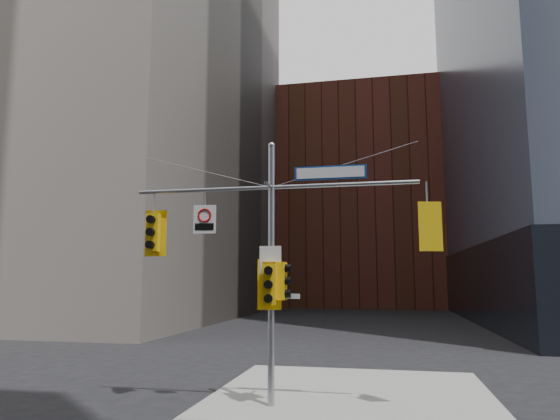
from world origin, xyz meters
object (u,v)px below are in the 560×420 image
at_px(street_sign_blade, 330,173).
at_px(traffic_light_pole_front, 269,284).
at_px(signal_assembly, 271,244).
at_px(traffic_light_east_arm, 428,227).
at_px(traffic_light_pole_side, 283,281).
at_px(regulatory_sign_arm, 205,218).
at_px(traffic_light_west_arm, 153,233).

bearing_deg(street_sign_blade, traffic_light_pole_front, -171.07).
height_order(signal_assembly, traffic_light_pole_front, signal_assembly).
height_order(signal_assembly, street_sign_blade, signal_assembly).
height_order(traffic_light_east_arm, traffic_light_pole_front, traffic_light_east_arm).
relative_size(signal_assembly, traffic_light_pole_side, 7.85).
relative_size(traffic_light_pole_front, regulatory_sign_arm, 1.66).
relative_size(traffic_light_east_arm, traffic_light_pole_side, 1.25).
height_order(traffic_light_pole_front, street_sign_blade, street_sign_blade).
xyz_separation_m(traffic_light_west_arm, traffic_light_east_arm, (7.69, -0.01, 0.00)).
bearing_deg(regulatory_sign_arm, traffic_light_west_arm, 172.23).
distance_m(signal_assembly, street_sign_blade, 2.54).
bearing_deg(traffic_light_west_arm, street_sign_blade, -3.07).
relative_size(street_sign_blade, regulatory_sign_arm, 2.42).
relative_size(traffic_light_east_arm, traffic_light_pole_front, 0.94).
distance_m(signal_assembly, traffic_light_pole_side, 1.06).
distance_m(traffic_light_pole_front, street_sign_blade, 3.46).
distance_m(traffic_light_west_arm, traffic_light_pole_side, 4.09).
distance_m(signal_assembly, traffic_light_east_arm, 4.18).
relative_size(traffic_light_west_arm, regulatory_sign_arm, 1.67).
xyz_separation_m(traffic_light_pole_front, street_sign_blade, (1.65, 0.27, 3.03)).
distance_m(traffic_light_west_arm, street_sign_blade, 5.40).
distance_m(signal_assembly, regulatory_sign_arm, 2.09).
xyz_separation_m(traffic_light_pole_side, street_sign_blade, (1.33, 0.00, 2.94)).
bearing_deg(traffic_light_west_arm, regulatory_sign_arm, -4.18).
distance_m(traffic_light_pole_side, regulatory_sign_arm, 2.87).
bearing_deg(signal_assembly, traffic_light_pole_side, 0.61).
xyz_separation_m(traffic_light_east_arm, street_sign_blade, (-2.52, 0.00, 1.55)).
relative_size(traffic_light_west_arm, traffic_light_pole_front, 1.00).
height_order(signal_assembly, traffic_light_east_arm, signal_assembly).
relative_size(traffic_light_east_arm, regulatory_sign_arm, 1.56).
xyz_separation_m(signal_assembly, traffic_light_pole_front, (-0.00, -0.27, -1.10)).
bearing_deg(street_sign_blade, regulatory_sign_arm, -179.99).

